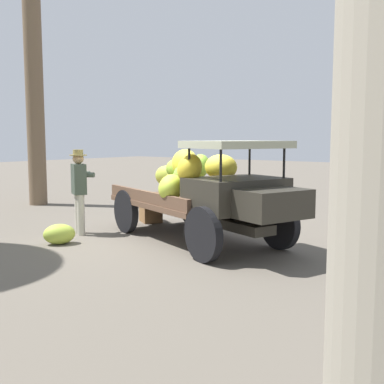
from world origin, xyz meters
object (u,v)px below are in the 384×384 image
(truck, at_px, (207,192))
(loose_banana_bunch, at_px, (59,234))
(wooden_crate, at_px, (151,213))
(farmer, at_px, (79,186))

(truck, bearing_deg, loose_banana_bunch, -123.01)
(wooden_crate, xyz_separation_m, loose_banana_bunch, (0.26, -2.74, -0.01))
(truck, height_order, loose_banana_bunch, truck)
(truck, relative_size, farmer, 2.74)
(farmer, relative_size, wooden_crate, 3.28)
(wooden_crate, height_order, loose_banana_bunch, wooden_crate)
(farmer, height_order, loose_banana_bunch, farmer)
(farmer, bearing_deg, wooden_crate, 23.55)
(farmer, height_order, wooden_crate, farmer)
(truck, xyz_separation_m, wooden_crate, (-2.40, 1.10, -0.77))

